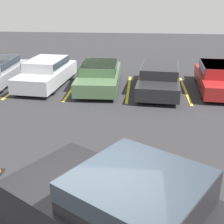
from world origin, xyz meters
The scene contains 8 objects.
stall_stripe_b centered at (-5.09, 9.95, 0.00)m, with size 0.12×4.28×0.01m, color yellow.
stall_stripe_c centered at (-2.44, 9.95, 0.00)m, with size 0.12×4.28×0.01m, color yellow.
stall_stripe_d centered at (0.22, 9.95, 0.00)m, with size 0.12×4.28×0.01m, color yellow.
stall_stripe_e centered at (2.88, 9.95, 0.00)m, with size 0.12×4.28×0.01m, color yellow.
parked_sedan_b centered at (-3.77, 10.14, 0.68)m, with size 2.13×4.50×1.29m.
parked_sedan_c centered at (-1.18, 10.04, 0.63)m, with size 1.93×4.54×1.16m.
parked_sedan_d centered at (1.63, 9.83, 0.63)m, with size 2.17×4.81×1.17m.
parked_sedan_e centered at (4.34, 10.09, 0.65)m, with size 1.99×4.52×1.23m.
Camera 1 is at (0.73, -4.23, 4.40)m, focal length 50.00 mm.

